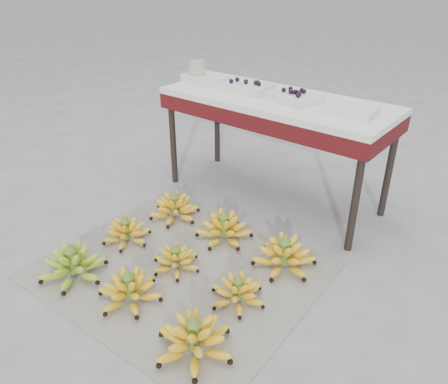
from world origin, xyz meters
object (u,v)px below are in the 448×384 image
Objects in this scene: bunch_mid_right at (238,292)px; bunch_back_left at (175,208)px; bunch_back_center at (224,229)px; tray_far_left at (206,79)px; tray_far_right at (351,110)px; tray_left at (247,87)px; bunch_mid_center at (176,260)px; bunch_mid_left at (127,232)px; vendor_table at (276,110)px; tray_right at (294,97)px; bunch_front_center at (129,290)px; glass_jar at (197,71)px; newspaper_mat at (180,270)px; bunch_front_left at (73,265)px; bunch_back_right at (284,256)px; bunch_front_right at (194,339)px.

bunch_mid_right is 0.78m from bunch_back_left.
bunch_back_center is 1.01m from tray_far_left.
tray_left is at bearing 178.39° from tray_far_right.
bunch_mid_center is at bearing -107.96° from bunch_back_center.
bunch_mid_left is 0.77× the size of bunch_back_center.
tray_far_right is (0.46, -0.03, 0.09)m from vendor_table.
tray_left is at bearing 178.64° from tray_right.
tray_right is at bearing 60.58° from bunch_back_left.
bunch_front_center is 1.26× the size of tray_left.
bunch_back_center is at bearing -63.74° from tray_left.
bunch_back_center is 1.07m from glass_jar.
bunch_mid_right is 2.37× the size of glass_jar.
bunch_mid_left is 0.51m from bunch_back_center.
tray_left reaches higher than newspaper_mat.
bunch_back_left is at bearing 134.39° from bunch_mid_center.
bunch_front_center is 0.71m from bunch_back_left.
bunch_front_left is 0.34m from bunch_front_center.
tray_left is at bearing 88.55° from bunch_back_left.
vendor_table is (-0.07, 0.56, 0.50)m from bunch_back_center.
bunch_front_left is 1.28× the size of tray_right.
bunch_front_center is 1.29m from vendor_table.
bunch_mid_right is at bearing -0.87° from bunch_mid_center.
bunch_mid_left is 1.15m from tray_right.
glass_jar is at bearing 125.51° from bunch_back_center.
bunch_front_left is 1.31× the size of bunch_mid_right.
vendor_table reaches higher than bunch_mid_left.
bunch_back_right is 0.87m from tray_right.
bunch_back_center is at bearing 85.89° from bunch_mid_center.
tray_left is at bearing 107.67° from bunch_front_left.
bunch_back_center is (-0.39, 0.67, -0.00)m from bunch_front_right.
tray_far_right is (0.39, 0.53, 0.59)m from bunch_back_center.
bunch_front_left is 0.77m from bunch_back_center.
vendor_table is 4.26× the size of tray_far_left.
bunch_front_center is (-0.02, -0.29, 0.06)m from newspaper_mat.
tray_far_right is at bearing 92.57° from bunch_front_right.
bunch_front_left and bunch_back_right have the same top height.
bunch_front_center reaches higher than bunch_mid_right.
vendor_table is at bearing 132.16° from bunch_mid_right.
bunch_front_center is at bearing -93.48° from tray_right.
bunch_back_right is 1.52× the size of tray_far_right.
bunch_mid_left reaches higher than bunch_mid_center.
bunch_front_left is 1.42m from tray_right.
bunch_mid_left is 0.33m from bunch_back_left.
bunch_mid_left is at bearing -97.62° from tray_left.
bunch_back_right is (0.39, 0.63, 0.01)m from bunch_front_center.
glass_jar is (-1.05, 1.21, 0.64)m from bunch_front_right.
glass_jar reaches higher than tray_right.
newspaper_mat is at bearing -155.09° from bunch_back_right.
tray_right is (0.05, 0.88, 0.66)m from newspaper_mat.
bunch_front_right is (0.75, 0.02, -0.00)m from bunch_front_left.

